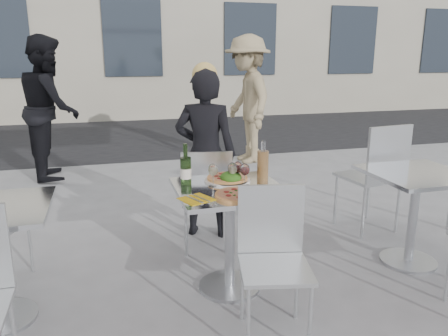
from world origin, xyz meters
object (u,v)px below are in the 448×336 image
object	(u,v)px
woman_diner	(206,155)
napkin_right	(272,192)
chair_far	(206,192)
carafe	(263,165)
wine_bottle	(186,170)
wineglass_red_a	(245,170)
wineglass_white_b	(233,169)
napkin_left	(196,199)
side_chair_rfar	(377,170)
pedestrian_b	(247,100)
main_table	(230,217)
pedestrian_a	(50,108)
pizza_near	(240,195)
sugar_shaker	(262,174)
wineglass_white_a	(213,171)
chair_near	(273,249)
pizza_far	(227,179)
salad_plate	(231,178)
side_table_right	(415,198)
wineglass_red_b	(238,168)

from	to	relation	value
woman_diner	napkin_right	world-z (taller)	woman_diner
chair_far	carafe	xyz separation A→B (m)	(0.29, -0.54, 0.34)
wine_bottle	wineglass_red_a	size ratio (longest dim) A/B	1.87
wineglass_white_b	napkin_left	size ratio (longest dim) A/B	0.66
chair_far	wineglass_white_b	bearing A→B (deg)	105.72
side_chair_rfar	pedestrian_b	distance (m)	3.04
main_table	wineglass_red_a	distance (m)	0.34
wineglass_white_b	wineglass_red_a	distance (m)	0.09
side_chair_rfar	pedestrian_a	world-z (taller)	pedestrian_a
woman_diner	pizza_near	bearing A→B (deg)	111.27
woman_diner	sugar_shaker	distance (m)	0.93
woman_diner	napkin_right	distance (m)	1.19
carafe	pedestrian_b	bearing A→B (deg)	73.37
wineglass_red_a	napkin_left	xyz separation A→B (m)	(-0.38, -0.20, -0.11)
woman_diner	napkin_left	size ratio (longest dim) A/B	6.38
side_chair_rfar	pedestrian_b	xyz separation A→B (m)	(-0.25, 3.01, 0.35)
wine_bottle	napkin_left	bearing A→B (deg)	-88.57
sugar_shaker	wineglass_white_a	bearing A→B (deg)	-176.54
woman_diner	wine_bottle	size ratio (longest dim) A/B	5.13
pizza_near	napkin_right	world-z (taller)	pizza_near
side_chair_rfar	napkin_left	distance (m)	2.01
chair_near	wineglass_white_a	bearing A→B (deg)	122.68
woman_diner	pizza_far	bearing A→B (deg)	111.59
salad_plate	sugar_shaker	size ratio (longest dim) A/B	2.06
wineglass_white_a	napkin_left	bearing A→B (deg)	-124.55
main_table	pedestrian_a	world-z (taller)	pedestrian_a
pizza_far	wineglass_white_b	size ratio (longest dim) A/B	2.09
woman_diner	wineglass_red_a	world-z (taller)	woman_diner
side_table_right	wine_bottle	xyz separation A→B (m)	(-1.78, 0.12, 0.32)
side_chair_rfar	wineglass_red_b	world-z (taller)	side_chair_rfar
chair_near	wine_bottle	size ratio (longest dim) A/B	2.97
napkin_right	side_table_right	bearing A→B (deg)	-5.02
main_table	pizza_near	xyz separation A→B (m)	(0.01, -0.20, 0.22)
pizza_near	side_table_right	bearing A→B (deg)	7.44
pizza_near	napkin_right	size ratio (longest dim) A/B	1.47
chair_near	wineglass_white_b	xyz separation A→B (m)	(-0.08, 0.58, 0.34)
pizza_near	wineglass_white_b	distance (m)	0.28
side_table_right	napkin_left	world-z (taller)	napkin_left
main_table	napkin_right	xyz separation A→B (m)	(0.23, -0.17, 0.21)
pizza_near	carafe	xyz separation A→B (m)	(0.26, 0.28, 0.11)
chair_near	pedestrian_b	size ratio (longest dim) A/B	0.46
chair_near	wineglass_white_b	size ratio (longest dim) A/B	5.57
pedestrian_b	napkin_left	bearing A→B (deg)	-24.16
side_table_right	salad_plate	bearing A→B (deg)	176.25
side_chair_rfar	woman_diner	distance (m)	1.57
wineglass_white_b	wine_bottle	bearing A→B (deg)	171.04
woman_diner	salad_plate	world-z (taller)	woman_diner
side_chair_rfar	napkin_left	world-z (taller)	side_chair_rfar
pedestrian_b	wine_bottle	bearing A→B (deg)	-25.97
pedestrian_b	salad_plate	xyz separation A→B (m)	(-1.29, -3.52, -0.17)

